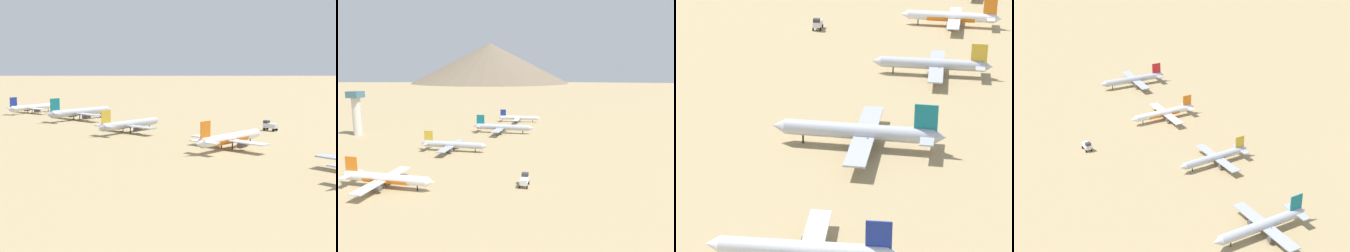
# 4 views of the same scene
# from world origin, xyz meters

# --- Properties ---
(ground_plane) EXTENTS (1800.00, 1800.00, 0.00)m
(ground_plane) POSITION_xyz_m (0.00, 0.00, 0.00)
(ground_plane) COLOR tan
(parked_jet_1) EXTENTS (32.46, 26.29, 9.38)m
(parked_jet_1) POSITION_xyz_m (-5.61, -46.61, 3.12)
(parked_jet_1) COLOR white
(parked_jet_1) RESTS_ON ground
(parked_jet_2) EXTENTS (31.66, 25.70, 9.13)m
(parked_jet_2) POSITION_xyz_m (-3.58, 0.90, 3.08)
(parked_jet_2) COLOR #B2B7C1
(parked_jet_2) RESTS_ON ground
(parked_jet_3) EXTENTS (36.23, 29.38, 10.46)m
(parked_jet_3) POSITION_xyz_m (7.69, 47.40, 3.52)
(parked_jet_3) COLOR #B2B7C1
(parked_jet_3) RESTS_ON ground
(parked_jet_4) EXTENTS (30.33, 24.69, 8.74)m
(parked_jet_4) POSITION_xyz_m (8.66, 89.83, 2.94)
(parked_jet_4) COLOR silver
(parked_jet_4) RESTS_ON ground
(service_truck) EXTENTS (2.85, 5.29, 3.90)m
(service_truck) POSITION_xyz_m (36.09, -34.59, 2.08)
(service_truck) COLOR silver
(service_truck) RESTS_ON ground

